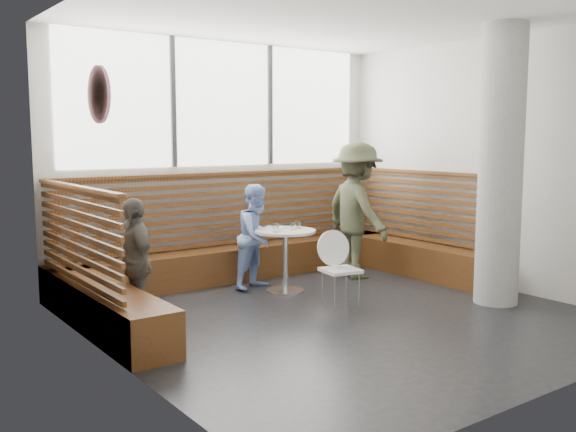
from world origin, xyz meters
TOP-DOWN VIEW (x-y plane):
  - room at (0.00, 0.00)m, footprint 5.00×5.00m
  - booth at (0.00, 1.77)m, footprint 5.00×2.50m
  - concrete_column at (1.85, -0.60)m, footprint 0.50×0.50m
  - wall_art at (-2.46, 0.40)m, footprint 0.03×0.50m
  - cafe_table at (0.17, 1.29)m, footprint 0.76×0.76m
  - cafe_chair at (0.26, 0.40)m, footprint 0.41×0.40m
  - adult_man at (1.46, 1.40)m, footprint 0.83×1.28m
  - child_back at (-0.01, 1.66)m, footprint 0.78×0.68m
  - child_left at (-1.92, 1.02)m, footprint 0.40×0.80m
  - plate_near at (0.06, 1.35)m, footprint 0.19×0.19m
  - plate_far at (0.23, 1.48)m, footprint 0.20×0.20m
  - glass_left at (-0.04, 1.20)m, footprint 0.07×0.07m
  - glass_mid at (0.24, 1.22)m, footprint 0.07×0.07m
  - glass_right at (0.40, 1.33)m, footprint 0.07×0.07m
  - menu_card at (0.23, 1.10)m, footprint 0.22×0.18m

SIDE VIEW (x-z plane):
  - booth at x=0.00m, z-range -0.31..1.13m
  - cafe_chair at x=0.26m, z-range 0.07..0.94m
  - cafe_table at x=0.17m, z-range 0.17..0.95m
  - child_left at x=-1.92m, z-range 0.00..1.32m
  - child_back at x=-0.01m, z-range 0.00..1.34m
  - menu_card at x=0.23m, z-range 0.78..0.79m
  - plate_near at x=0.06m, z-range 0.78..0.80m
  - plate_far at x=0.23m, z-range 0.78..0.80m
  - glass_right at x=0.40m, z-range 0.78..0.89m
  - glass_mid at x=0.24m, z-range 0.78..0.89m
  - glass_left at x=-0.04m, z-range 0.78..0.90m
  - adult_man at x=1.46m, z-range 0.00..1.86m
  - concrete_column at x=1.85m, z-range 0.00..3.20m
  - room at x=0.00m, z-range 0.00..3.20m
  - wall_art at x=-2.46m, z-range 2.05..2.55m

